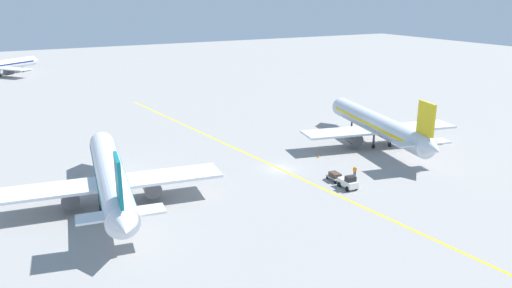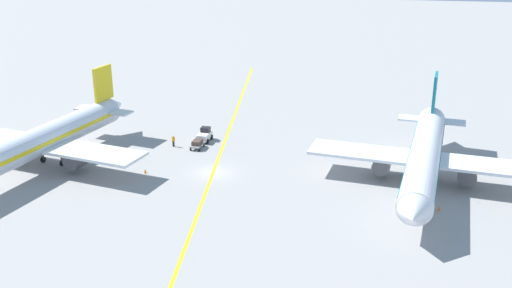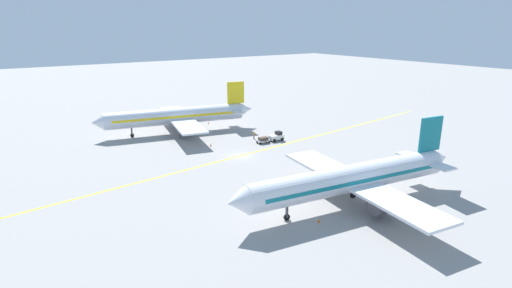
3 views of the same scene
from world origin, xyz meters
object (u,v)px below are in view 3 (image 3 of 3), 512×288
Objects in this scene: baggage_cart_trailing at (263,139)px; traffic_cone_by_wingtip at (208,123)px; baggage_tug_white at (277,136)px; ground_crew_worker at (254,135)px; traffic_cone_near_nose at (211,145)px; airplane_adjacent_stand at (178,116)px; traffic_cone_mid_apron at (319,220)px; airplane_at_gate at (353,179)px.

baggage_cart_trailing is 20.97m from traffic_cone_by_wingtip.
ground_crew_worker is (3.73, 3.19, 0.01)m from baggage_tug_white.
ground_crew_worker is 10.01m from traffic_cone_near_nose.
airplane_adjacent_stand is 64.17× the size of traffic_cone_mid_apron.
baggage_cart_trailing is at bearing 86.71° from baggage_tug_white.
ground_crew_worker is (3.54, -0.10, 0.15)m from baggage_cart_trailing.
traffic_cone_by_wingtip is (20.90, 1.53, -0.49)m from baggage_cart_trailing.
traffic_cone_by_wingtip is (3.50, -9.23, -3.43)m from airplane_adjacent_stand.
airplane_adjacent_stand reaches higher than ground_crew_worker.
baggage_tug_white is (-17.60, -14.05, -2.81)m from airplane_adjacent_stand.
baggage_tug_white is 5.60× the size of traffic_cone_near_nose.
traffic_cone_mid_apron is at bearing 158.03° from ground_crew_worker.
traffic_cone_near_nose is at bearing 67.78° from baggage_cart_trailing.
airplane_at_gate is 64.57× the size of traffic_cone_by_wingtip.
airplane_at_gate is at bearing -175.45° from airplane_adjacent_stand.
traffic_cone_mid_apron is at bearing 166.56° from traffic_cone_by_wingtip.
baggage_tug_white is at bearing -28.94° from traffic_cone_mid_apron.
airplane_at_gate is at bearing -79.49° from traffic_cone_mid_apron.
ground_crew_worker is 3.05× the size of traffic_cone_by_wingtip.
traffic_cone_mid_apron and traffic_cone_by_wingtip have the same top height.
baggage_tug_white reaches higher than ground_crew_worker.
traffic_cone_near_nose is (0.49, 9.97, -0.63)m from ground_crew_worker.
traffic_cone_by_wingtip is (17.37, 1.63, -0.63)m from ground_crew_worker.
baggage_cart_trailing is at bearing 178.34° from ground_crew_worker.
traffic_cone_near_nose is (4.03, 9.87, -0.49)m from baggage_cart_trailing.
airplane_adjacent_stand reaches higher than traffic_cone_mid_apron.
airplane_at_gate is 31.21m from baggage_cart_trailing.
ground_crew_worker is at bearing -21.97° from traffic_cone_mid_apron.
traffic_cone_mid_apron is at bearing 176.13° from airplane_adjacent_stand.
baggage_cart_trailing is 4.87× the size of traffic_cone_by_wingtip.
airplane_at_gate is 1.01× the size of airplane_adjacent_stand.
traffic_cone_mid_apron is at bearing 155.99° from baggage_cart_trailing.
airplane_adjacent_stand is 20.68m from baggage_cart_trailing.
airplane_at_gate is at bearing 161.18° from baggage_tug_white.
airplane_at_gate is at bearing -175.15° from traffic_cone_near_nose.
ground_crew_worker is 17.45m from traffic_cone_by_wingtip.
baggage_tug_white is at bearing -167.13° from traffic_cone_by_wingtip.
airplane_adjacent_stand reaches higher than baggage_tug_white.
traffic_cone_near_nose is (4.22, 13.16, -0.63)m from baggage_tug_white.
airplane_adjacent_stand is at bearing 110.73° from traffic_cone_by_wingtip.
traffic_cone_by_wingtip is at bearing -69.27° from airplane_adjacent_stand.
airplane_at_gate is 34.61m from traffic_cone_near_nose.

